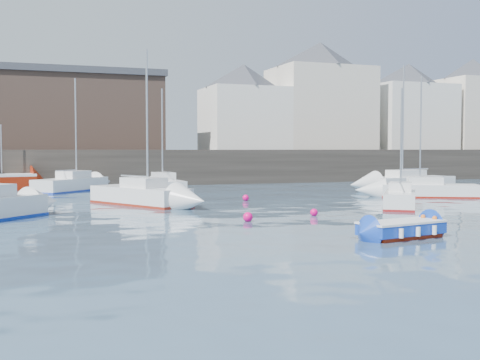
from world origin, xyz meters
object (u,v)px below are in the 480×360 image
object	(u,v)px
blue_dinghy	(401,228)
buoy_near	(248,221)
sailboat_c	(400,198)
sailboat_h	(71,184)
sailboat_d	(429,190)
buoy_far	(246,201)
sailboat_b	(141,195)
sailboat_g	(409,182)
sailboat_f	(164,185)
buoy_mid	(314,216)

from	to	relation	value
blue_dinghy	buoy_near	bearing A→B (deg)	118.37
sailboat_c	buoy_near	world-z (taller)	sailboat_c
sailboat_h	sailboat_d	bearing A→B (deg)	-32.15
sailboat_h	buoy_far	xyz separation A→B (m)	(9.22, -11.73, -0.54)
sailboat_d	buoy_far	distance (m)	12.01
sailboat_b	blue_dinghy	bearing A→B (deg)	-67.79
sailboat_c	buoy_near	distance (m)	10.10
sailboat_d	blue_dinghy	bearing A→B (deg)	-129.93
blue_dinghy	sailboat_g	world-z (taller)	sailboat_g
blue_dinghy	buoy_far	size ratio (longest dim) A/B	8.79
sailboat_f	buoy_far	size ratio (longest dim) A/B	19.30
sailboat_g	sailboat_c	bearing A→B (deg)	-127.11
sailboat_c	sailboat_g	xyz separation A→B (m)	(9.20, 12.16, 0.05)
sailboat_f	sailboat_g	distance (m)	18.72
sailboat_d	buoy_near	bearing A→B (deg)	-152.24
buoy_near	buoy_far	world-z (taller)	buoy_near
sailboat_f	sailboat_h	size ratio (longest dim) A/B	0.89
sailboat_d	sailboat_f	bearing A→B (deg)	147.33
sailboat_d	sailboat_h	bearing A→B (deg)	147.85
sailboat_d	sailboat_h	xyz separation A→B (m)	(-21.13, 13.28, 0.07)
blue_dinghy	sailboat_h	distance (m)	29.08
sailboat_b	sailboat_f	size ratio (longest dim) A/B	1.15
sailboat_c	sailboat_g	distance (m)	15.24
sailboat_b	sailboat_f	distance (m)	9.15
sailboat_h	buoy_mid	size ratio (longest dim) A/B	23.50
buoy_near	buoy_far	size ratio (longest dim) A/B	1.10
sailboat_b	buoy_far	distance (m)	6.42
buoy_near	blue_dinghy	bearing A→B (deg)	-61.63
sailboat_b	buoy_mid	distance (m)	10.51
blue_dinghy	sailboat_h	xyz separation A→B (m)	(-9.13, 27.61, 0.20)
blue_dinghy	sailboat_g	distance (m)	26.36
sailboat_d	sailboat_h	world-z (taller)	sailboat_h
sailboat_c	buoy_near	size ratio (longest dim) A/B	15.04
sailboat_g	buoy_far	size ratio (longest dim) A/B	24.72
blue_dinghy	buoy_mid	world-z (taller)	blue_dinghy
buoy_near	buoy_mid	bearing A→B (deg)	14.95
sailboat_c	buoy_mid	world-z (taller)	sailboat_c
sailboat_c	sailboat_f	size ratio (longest dim) A/B	0.86
sailboat_d	sailboat_b	bearing A→B (deg)	176.60
sailboat_b	sailboat_h	world-z (taller)	sailboat_b
sailboat_c	sailboat_f	bearing A→B (deg)	122.26
sailboat_f	sailboat_h	world-z (taller)	sailboat_h
sailboat_h	buoy_far	size ratio (longest dim) A/B	21.66
sailboat_c	sailboat_h	world-z (taller)	sailboat_h
sailboat_c	buoy_mid	size ratio (longest dim) A/B	17.97
buoy_far	sailboat_b	bearing A→B (deg)	-175.83
blue_dinghy	buoy_mid	size ratio (longest dim) A/B	9.53
buoy_mid	blue_dinghy	bearing A→B (deg)	-92.01
sailboat_b	buoy_mid	world-z (taller)	sailboat_b
sailboat_f	sailboat_c	bearing A→B (deg)	-57.74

